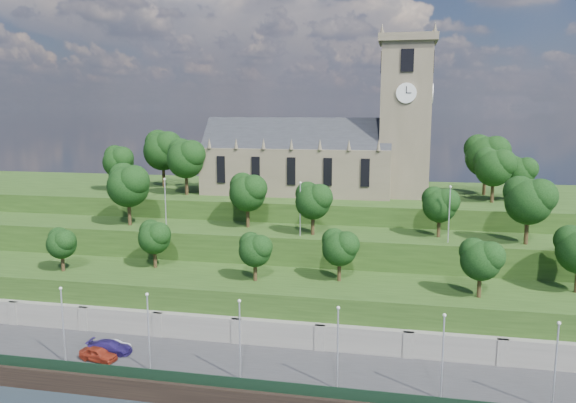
% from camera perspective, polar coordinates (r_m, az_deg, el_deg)
% --- Properties ---
extents(promenade, '(160.00, 12.00, 2.00)m').
position_cam_1_polar(promenade, '(63.93, -2.12, -17.18)').
color(promenade, '#2D2D30').
rests_on(promenade, ground).
extents(quay_wall, '(160.00, 0.50, 2.20)m').
position_cam_1_polar(quay_wall, '(58.71, -3.58, -19.68)').
color(quay_wall, black).
rests_on(quay_wall, ground).
extents(fence, '(160.00, 0.10, 1.20)m').
position_cam_1_polar(fence, '(58.55, -3.42, -18.09)').
color(fence, black).
rests_on(fence, promenade).
extents(retaining_wall, '(160.00, 2.10, 5.00)m').
position_cam_1_polar(retaining_wall, '(68.57, -0.93, -13.87)').
color(retaining_wall, slate).
rests_on(retaining_wall, ground).
extents(embankment_lower, '(160.00, 12.00, 8.00)m').
position_cam_1_polar(embankment_lower, '(73.49, 0.09, -10.97)').
color(embankment_lower, '#223E14').
rests_on(embankment_lower, ground).
extents(embankment_upper, '(160.00, 10.00, 12.00)m').
position_cam_1_polar(embankment_upper, '(83.11, 1.59, -7.07)').
color(embankment_upper, '#223E14').
rests_on(embankment_upper, ground).
extents(hilltop, '(160.00, 32.00, 15.00)m').
position_cam_1_polar(hilltop, '(102.85, 3.60, -2.98)').
color(hilltop, '#223E14').
rests_on(hilltop, ground).
extents(church, '(38.60, 12.35, 27.60)m').
position_cam_1_polar(church, '(96.60, 3.83, 5.22)').
color(church, brown).
rests_on(church, hilltop).
extents(trees_lower, '(70.24, 9.00, 8.02)m').
position_cam_1_polar(trees_lower, '(70.16, 6.41, -4.57)').
color(trees_lower, '#2F2212').
rests_on(trees_lower, embankment_lower).
extents(trees_upper, '(63.53, 8.74, 9.48)m').
position_cam_1_polar(trees_upper, '(79.60, 1.83, 0.89)').
color(trees_upper, '#2F2212').
rests_on(trees_upper, embankment_upper).
extents(trees_hilltop, '(73.33, 16.66, 10.67)m').
position_cam_1_polar(trees_hilltop, '(96.48, 1.42, 4.62)').
color(trees_hilltop, '#2F2212').
rests_on(trees_hilltop, hilltop).
extents(lamp_posts_promenade, '(60.36, 0.36, 8.68)m').
position_cam_1_polar(lamp_posts_promenade, '(58.84, -4.92, -13.27)').
color(lamp_posts_promenade, '#B2B2B7').
rests_on(lamp_posts_promenade, promenade).
extents(lamp_posts_upper, '(40.36, 0.36, 7.67)m').
position_cam_1_polar(lamp_posts_upper, '(77.84, 1.25, -0.31)').
color(lamp_posts_upper, '#B2B2B7').
rests_on(lamp_posts_upper, embankment_upper).
extents(car_left, '(4.64, 2.54, 1.50)m').
position_cam_1_polar(car_left, '(67.75, -18.72, -14.47)').
color(car_left, maroon).
rests_on(car_left, promenade).
extents(car_middle, '(3.69, 1.58, 1.18)m').
position_cam_1_polar(car_middle, '(69.67, -17.20, -13.85)').
color(car_middle, '#AFB1B4').
rests_on(car_middle, promenade).
extents(car_right, '(5.17, 2.29, 1.47)m').
position_cam_1_polar(car_right, '(69.20, -17.63, -13.90)').
color(car_right, '#221753').
rests_on(car_right, promenade).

